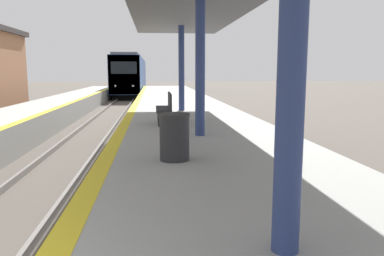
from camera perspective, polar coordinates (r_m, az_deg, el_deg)
The scene contains 3 objects.
train at distance 44.79m, azimuth -9.18°, elevation 7.98°, with size 2.76×23.63×4.27m.
trash_bin at distance 6.54m, azimuth -2.68°, elevation -1.34°, with size 0.55×0.55×0.82m.
bench at distance 11.16m, azimuth -4.04°, elevation 3.12°, with size 0.44×1.51×0.92m.
Camera 1 is at (2.52, -1.31, 2.55)m, focal length 35.00 mm.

